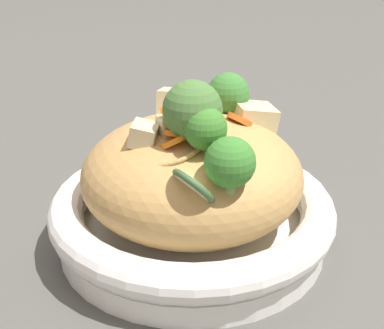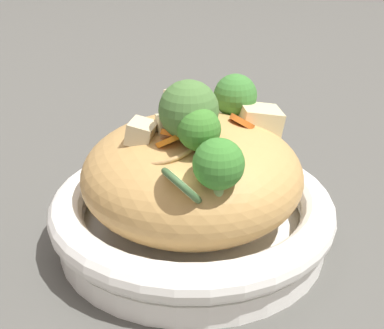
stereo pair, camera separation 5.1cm
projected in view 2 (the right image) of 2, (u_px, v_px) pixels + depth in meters
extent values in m
plane|color=#4B4B46|center=(192.00, 241.00, 0.54)|extent=(3.00, 3.00, 0.00)
cylinder|color=white|center=(192.00, 231.00, 0.54)|extent=(0.25, 0.25, 0.02)
torus|color=white|center=(192.00, 207.00, 0.52)|extent=(0.27, 0.27, 0.03)
ellipsoid|color=tan|center=(192.00, 174.00, 0.51)|extent=(0.20, 0.20, 0.10)
torus|color=tan|center=(168.00, 150.00, 0.46)|extent=(0.06, 0.05, 0.02)
torus|color=tan|center=(229.00, 132.00, 0.50)|extent=(0.06, 0.06, 0.02)
cone|color=#94B870|center=(218.00, 188.00, 0.43)|extent=(0.03, 0.03, 0.01)
sphere|color=#38792C|center=(219.00, 164.00, 0.42)|extent=(0.06, 0.06, 0.04)
cone|color=#95AE6C|center=(194.00, 140.00, 0.46)|extent=(0.02, 0.02, 0.02)
sphere|color=#467035|center=(194.00, 110.00, 0.45)|extent=(0.06, 0.06, 0.05)
cone|color=#98AD69|center=(199.00, 153.00, 0.45)|extent=(0.02, 0.02, 0.02)
sphere|color=#3A762A|center=(199.00, 129.00, 0.44)|extent=(0.05, 0.05, 0.04)
cone|color=#8FB968|center=(235.00, 118.00, 0.55)|extent=(0.02, 0.02, 0.01)
sphere|color=#3A7630|center=(235.00, 96.00, 0.54)|extent=(0.06, 0.06, 0.04)
cylinder|color=orange|center=(242.00, 122.00, 0.50)|extent=(0.03, 0.03, 0.02)
cylinder|color=orange|center=(172.00, 114.00, 0.51)|extent=(0.02, 0.02, 0.02)
cylinder|color=orange|center=(171.00, 140.00, 0.46)|extent=(0.04, 0.04, 0.02)
cylinder|color=orange|center=(206.00, 131.00, 0.47)|extent=(0.03, 0.03, 0.02)
cylinder|color=orange|center=(199.00, 132.00, 0.47)|extent=(0.02, 0.03, 0.02)
cylinder|color=orange|center=(175.00, 135.00, 0.47)|extent=(0.03, 0.03, 0.02)
cylinder|color=beige|center=(221.00, 115.00, 0.57)|extent=(0.03, 0.03, 0.02)
torus|color=#3A592A|center=(221.00, 115.00, 0.57)|extent=(0.03, 0.04, 0.03)
cylinder|color=beige|center=(187.00, 186.00, 0.42)|extent=(0.04, 0.04, 0.03)
torus|color=#385931|center=(187.00, 186.00, 0.42)|extent=(0.05, 0.05, 0.03)
cube|color=#C8BB89|center=(172.00, 125.00, 0.48)|extent=(0.03, 0.03, 0.02)
cube|color=#CBB98D|center=(142.00, 133.00, 0.47)|extent=(0.03, 0.03, 0.02)
cube|color=#C9BB8F|center=(185.00, 105.00, 0.56)|extent=(0.05, 0.04, 0.04)
cube|color=#CBBE8E|center=(260.00, 120.00, 0.53)|extent=(0.04, 0.05, 0.03)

